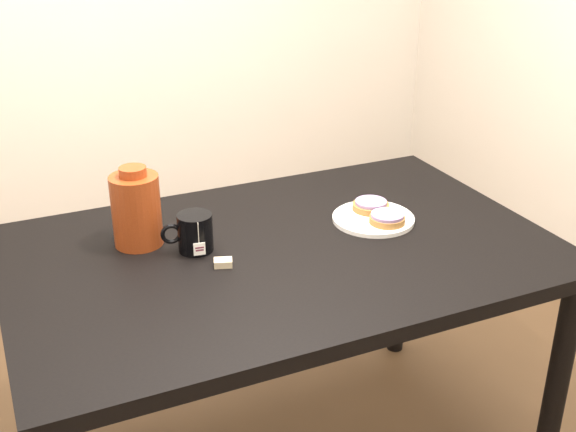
{
  "coord_description": "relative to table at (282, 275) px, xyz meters",
  "views": [
    {
      "loc": [
        -0.68,
        -1.53,
        1.61
      ],
      "look_at": [
        0.04,
        0.05,
        0.81
      ],
      "focal_mm": 45.0,
      "sensor_mm": 36.0,
      "label": 1
    }
  ],
  "objects": [
    {
      "name": "mug",
      "position": [
        -0.21,
        0.08,
        0.13
      ],
      "size": [
        0.14,
        0.1,
        0.1
      ],
      "rotation": [
        0.0,
        0.0,
        -0.13
      ],
      "color": "black",
      "rests_on": "table"
    },
    {
      "name": "bagel_front",
      "position": [
        0.31,
        -0.01,
        0.11
      ],
      "size": [
        0.12,
        0.12,
        0.03
      ],
      "color": "brown",
      "rests_on": "plate"
    },
    {
      "name": "bagel_back",
      "position": [
        0.32,
        0.09,
        0.11
      ],
      "size": [
        0.12,
        0.12,
        0.03
      ],
      "color": "brown",
      "rests_on": "plate"
    },
    {
      "name": "bagel_package",
      "position": [
        -0.33,
        0.17,
        0.18
      ],
      "size": [
        0.16,
        0.16,
        0.21
      ],
      "rotation": [
        0.0,
        0.0,
        0.27
      ],
      "color": "#63200D",
      "rests_on": "table"
    },
    {
      "name": "teabag_pouch",
      "position": [
        -0.18,
        -0.03,
        0.09
      ],
      "size": [
        0.05,
        0.04,
        0.02
      ],
      "primitive_type": "cube",
      "rotation": [
        0.0,
        0.0,
        -0.32
      ],
      "color": "#C6B793",
      "rests_on": "table"
    },
    {
      "name": "table",
      "position": [
        0.0,
        0.0,
        0.0
      ],
      "size": [
        1.4,
        0.9,
        0.75
      ],
      "color": "black",
      "rests_on": "ground_plane"
    },
    {
      "name": "plate",
      "position": [
        0.3,
        0.04,
        0.09
      ],
      "size": [
        0.23,
        0.23,
        0.02
      ],
      "color": "white",
      "rests_on": "table"
    }
  ]
}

